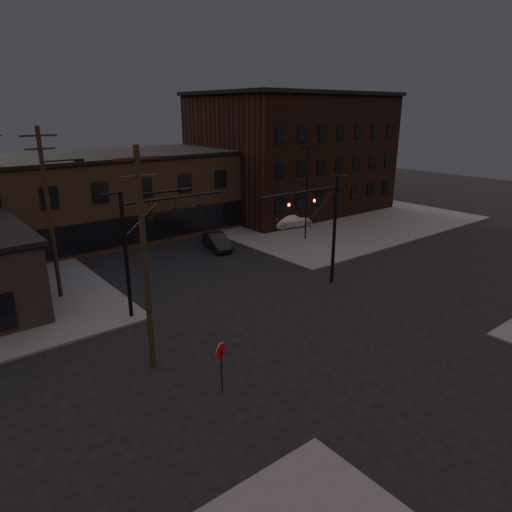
{
  "coord_description": "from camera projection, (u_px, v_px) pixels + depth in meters",
  "views": [
    {
      "loc": [
        -18.07,
        -17.17,
        12.46
      ],
      "look_at": [
        -0.79,
        4.54,
        3.5
      ],
      "focal_mm": 32.0,
      "sensor_mm": 36.0,
      "label": 1
    }
  ],
  "objects": [
    {
      "name": "building_right",
      "position": [
        291.0,
        154.0,
        57.57
      ],
      "size": [
        22.0,
        16.0,
        14.0
      ],
      "primitive_type": "cube",
      "color": "black",
      "rests_on": "ground"
    },
    {
      "name": "stop_sign",
      "position": [
        221.0,
        356.0,
        20.54
      ],
      "size": [
        0.72,
        0.33,
        2.48
      ],
      "color": "black",
      "rests_on": "ground"
    },
    {
      "name": "ground",
      "position": [
        313.0,
        327.0,
        27.33
      ],
      "size": [
        140.0,
        140.0,
        0.0
      ],
      "primitive_type": "plane",
      "color": "black",
      "rests_on": "ground"
    },
    {
      "name": "lot_light_a",
      "position": [
        307.0,
        185.0,
        43.76
      ],
      "size": [
        1.5,
        0.28,
        9.14
      ],
      "color": "black",
      "rests_on": "ground"
    },
    {
      "name": "sidewalk_ne",
      "position": [
        312.0,
        213.0,
        56.72
      ],
      "size": [
        30.0,
        30.0,
        0.15
      ],
      "primitive_type": "cube",
      "color": "#474744",
      "rests_on": "ground"
    },
    {
      "name": "parked_car_lot_b",
      "position": [
        290.0,
        220.0,
        49.72
      ],
      "size": [
        5.37,
        2.94,
        1.48
      ],
      "primitive_type": "imported",
      "rotation": [
        0.0,
        0.0,
        1.39
      ],
      "color": "silver",
      "rests_on": "sidewalk_ne"
    },
    {
      "name": "parked_car_lot_a",
      "position": [
        257.0,
        218.0,
        51.23
      ],
      "size": [
        4.27,
        2.52,
        1.36
      ],
      "primitive_type": "imported",
      "rotation": [
        0.0,
        0.0,
        1.33
      ],
      "color": "black",
      "rests_on": "sidewalk_ne"
    },
    {
      "name": "traffic_signal_far",
      "position": [
        145.0,
        237.0,
        27.76
      ],
      "size": [
        7.12,
        0.24,
        8.0
      ],
      "color": "black",
      "rests_on": "ground"
    },
    {
      "name": "utility_pole_mid",
      "position": [
        50.0,
        211.0,
        29.68
      ],
      "size": [
        3.7,
        0.28,
        11.5
      ],
      "color": "black",
      "rests_on": "ground"
    },
    {
      "name": "traffic_signal_near",
      "position": [
        324.0,
        220.0,
        32.34
      ],
      "size": [
        7.12,
        0.24,
        8.0
      ],
      "color": "black",
      "rests_on": "ground"
    },
    {
      "name": "building_row",
      "position": [
        120.0,
        195.0,
        46.94
      ],
      "size": [
        40.0,
        12.0,
        8.0
      ],
      "primitive_type": "cube",
      "color": "brown",
      "rests_on": "ground"
    },
    {
      "name": "car_crossing",
      "position": [
        217.0,
        241.0,
        42.33
      ],
      "size": [
        2.65,
        4.74,
        1.48
      ],
      "primitive_type": "imported",
      "rotation": [
        0.0,
        0.0,
        -0.26
      ],
      "color": "black",
      "rests_on": "ground"
    },
    {
      "name": "utility_pole_near",
      "position": [
        146.0,
        256.0,
        21.42
      ],
      "size": [
        3.7,
        0.28,
        11.0
      ],
      "color": "black",
      "rests_on": "ground"
    },
    {
      "name": "lot_light_b",
      "position": [
        314.0,
        174.0,
        51.04
      ],
      "size": [
        1.5,
        0.28,
        9.14
      ],
      "color": "black",
      "rests_on": "ground"
    }
  ]
}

